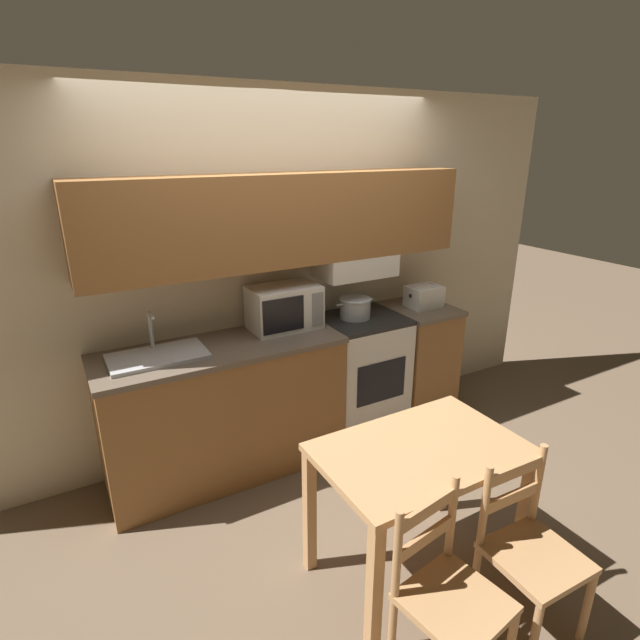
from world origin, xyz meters
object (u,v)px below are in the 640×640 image
at_px(toaster, 424,296).
at_px(microwave, 284,307).
at_px(sink_basin, 158,355).
at_px(dining_table, 419,469).
at_px(chair_right_of_table, 529,551).
at_px(cooking_pot, 355,307).
at_px(chair_left_of_table, 447,596).
at_px(stove_range, 360,374).

bearing_deg(toaster, microwave, 174.82).
relative_size(sink_basin, dining_table, 0.57).
relative_size(microwave, chair_right_of_table, 0.57).
xyz_separation_m(cooking_pot, chair_left_of_table, (-0.75, -1.85, -0.60)).
relative_size(sink_basin, chair_left_of_table, 0.68).
distance_m(microwave, dining_table, 1.50).
height_order(stove_range, cooking_pot, cooking_pot).
bearing_deg(stove_range, dining_table, -112.36).
xyz_separation_m(microwave, dining_table, (0.05, -1.43, -0.45)).
distance_m(cooking_pot, sink_basin, 1.46).
height_order(microwave, chair_right_of_table, microwave).
bearing_deg(sink_basin, microwave, 6.15).
bearing_deg(chair_left_of_table, microwave, 75.34).
bearing_deg(chair_right_of_table, chair_left_of_table, -178.70).
distance_m(stove_range, microwave, 0.87).
xyz_separation_m(cooking_pot, sink_basin, (-1.46, -0.03, -0.06)).
height_order(cooking_pot, chair_left_of_table, cooking_pot).
height_order(toaster, sink_basin, sink_basin).
bearing_deg(microwave, chair_right_of_table, -81.12).
bearing_deg(dining_table, sink_basin, 125.53).
bearing_deg(chair_right_of_table, dining_table, 118.90).
relative_size(microwave, chair_left_of_table, 0.57).
xyz_separation_m(microwave, sink_basin, (-0.90, -0.10, -0.13)).
height_order(chair_left_of_table, chair_right_of_table, same).
bearing_deg(microwave, dining_table, -88.05).
bearing_deg(chair_right_of_table, stove_range, 82.40).
height_order(microwave, dining_table, microwave).
bearing_deg(stove_range, chair_left_of_table, -113.46).
bearing_deg(sink_basin, toaster, -0.26).
bearing_deg(toaster, chair_right_of_table, -115.80).
xyz_separation_m(microwave, toaster, (1.18, -0.11, -0.07)).
xyz_separation_m(toaster, sink_basin, (-2.08, 0.01, -0.07)).
distance_m(cooking_pot, chair_left_of_table, 2.09).
bearing_deg(sink_basin, dining_table, -54.47).
height_order(stove_range, toaster, toaster).
bearing_deg(chair_left_of_table, stove_range, 57.61).
bearing_deg(dining_table, cooking_pot, 69.76).
relative_size(cooking_pot, dining_table, 0.32).
relative_size(cooking_pot, sink_basin, 0.55).
bearing_deg(sink_basin, chair_right_of_table, -56.57).
distance_m(microwave, toaster, 1.18).
bearing_deg(chair_left_of_table, toaster, 43.97).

